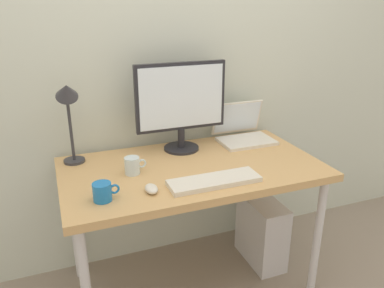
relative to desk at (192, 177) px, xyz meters
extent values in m
plane|color=gray|center=(0.00, 0.00, -0.69)|extent=(6.00, 6.00, 0.00)
cube|color=silver|center=(0.00, 0.43, 0.61)|extent=(4.40, 0.04, 2.60)
cube|color=tan|center=(0.00, 0.00, 0.05)|extent=(1.34, 0.74, 0.04)
cylinder|color=silver|center=(0.61, -0.31, -0.33)|extent=(0.04, 0.04, 0.72)
cylinder|color=silver|center=(-0.61, 0.31, -0.33)|extent=(0.04, 0.04, 0.72)
cylinder|color=silver|center=(0.61, 0.31, -0.33)|extent=(0.04, 0.04, 0.72)
cylinder|color=#232328|center=(0.03, 0.24, 0.07)|extent=(0.20, 0.20, 0.01)
cylinder|color=#232328|center=(0.03, 0.24, 0.14)|extent=(0.04, 0.04, 0.11)
cube|color=#232328|center=(0.03, 0.24, 0.38)|extent=(0.51, 0.03, 0.37)
cube|color=white|center=(0.03, 0.22, 0.38)|extent=(0.48, 0.01, 0.34)
cube|color=silver|center=(0.43, 0.20, 0.08)|extent=(0.32, 0.22, 0.02)
cube|color=silver|center=(0.43, 0.33, 0.19)|extent=(0.32, 0.06, 0.21)
cube|color=white|center=(0.43, 0.33, 0.19)|extent=(0.30, 0.05, 0.18)
cylinder|color=#333338|center=(-0.57, 0.27, 0.07)|extent=(0.11, 0.11, 0.01)
cylinder|color=#333338|center=(-0.57, 0.27, 0.26)|extent=(0.02, 0.02, 0.35)
cone|color=#333338|center=(-0.57, 0.23, 0.46)|extent=(0.11, 0.14, 0.13)
cube|color=silver|center=(0.02, -0.23, 0.08)|extent=(0.44, 0.14, 0.02)
ellipsoid|color=silver|center=(-0.28, -0.21, 0.08)|extent=(0.06, 0.09, 0.03)
cylinder|color=#1E72BF|center=(-0.49, -0.21, 0.11)|extent=(0.08, 0.08, 0.08)
torus|color=#1E72BF|center=(-0.44, -0.21, 0.11)|extent=(0.05, 0.01, 0.05)
cylinder|color=silver|center=(-0.31, 0.01, 0.11)|extent=(0.08, 0.08, 0.09)
torus|color=silver|center=(-0.26, 0.01, 0.11)|extent=(0.05, 0.01, 0.05)
cube|color=silver|center=(0.49, 0.05, -0.48)|extent=(0.18, 0.36, 0.42)
camera|label=1|loc=(-0.66, -1.71, 0.88)|focal=35.96mm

